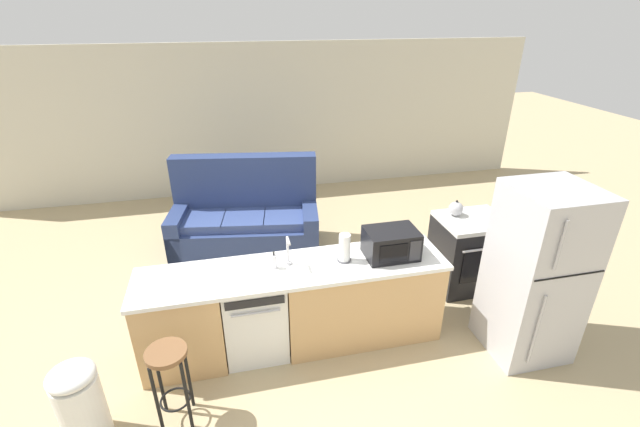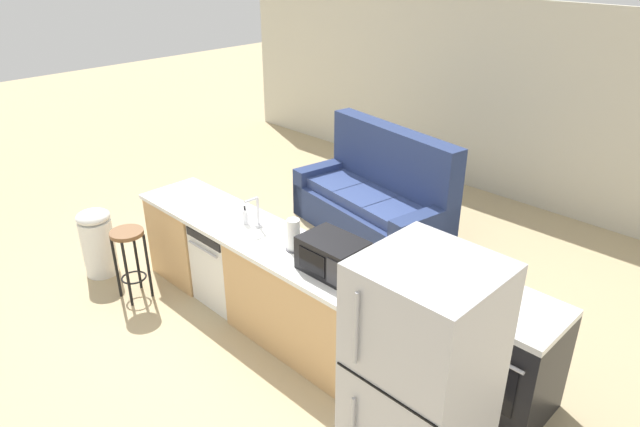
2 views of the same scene
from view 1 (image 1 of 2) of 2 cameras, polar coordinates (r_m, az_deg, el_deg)
The scene contains 14 objects.
ground_plane at distance 4.59m, azimuth -5.10°, elevation -16.88°, with size 24.00×24.00×0.00m, color tan.
wall_back at distance 7.80m, azimuth -7.83°, elevation 12.23°, with size 10.00×0.06×2.60m.
kitchen_counter at distance 4.34m, azimuth -2.13°, elevation -12.38°, with size 2.94×0.66×0.90m.
dishwasher at distance 4.30m, azimuth -8.71°, elevation -13.15°, with size 0.58×0.61×0.84m.
stove_range at distance 5.45m, azimuth 19.11°, elevation -4.88°, with size 0.76×0.68×0.90m.
refrigerator at distance 4.51m, azimuth 26.90°, elevation -7.16°, with size 0.72×0.73×1.72m.
microwave at distance 4.21m, azimuth 9.46°, elevation -3.94°, with size 0.50×0.37×0.28m.
sink_faucet at distance 4.03m, azimuth -4.29°, elevation -5.24°, with size 0.07×0.18×0.30m.
paper_towel_roll at distance 4.08m, azimuth 3.29°, elevation -4.63°, with size 0.14×0.14×0.28m.
soap_bottle at distance 4.02m, azimuth -6.15°, elevation -6.36°, with size 0.06×0.06×0.18m.
kettle at distance 5.22m, azimuth 17.68°, elevation 0.62°, with size 0.21×0.17×0.19m.
bar_stool at distance 3.76m, azimuth -19.42°, elevation -19.18°, with size 0.32×0.32×0.74m.
trash_bin at distance 4.01m, azimuth -29.31°, elevation -21.25°, with size 0.35×0.35×0.74m.
couch at distance 6.13m, azimuth -9.83°, elevation -0.79°, with size 2.12×1.21×1.27m.
Camera 1 is at (-0.37, -3.36, 3.11)m, focal length 24.00 mm.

